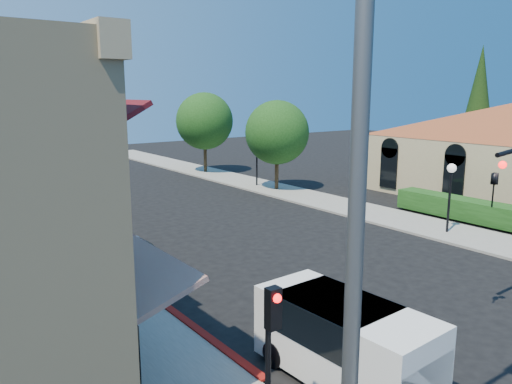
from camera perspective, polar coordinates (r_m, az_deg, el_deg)
sidewalk_right at (r=40.21m, az=-2.18°, el=1.38°), size 3.50×50.00×0.12m
curb_red_strip at (r=16.77m, az=-9.72°, el=-13.51°), size 0.25×10.00×0.06m
hedge at (r=30.10m, az=22.65°, el=-3.01°), size 1.40×8.00×1.10m
conifer_far at (r=47.90m, az=24.11°, el=9.59°), size 3.20×3.20×11.00m
street_tree_a at (r=35.74m, az=2.41°, el=6.81°), size 4.56×4.56×6.48m
street_tree_b at (r=43.92m, az=-5.90°, el=8.06°), size 4.94×4.94×7.02m
secondary_signal at (r=10.19m, az=1.73°, el=-16.03°), size 0.28×0.42×3.32m
cobra_streetlight at (r=6.05m, az=13.51°, el=-5.60°), size 3.60×0.25×9.31m
lamppost_left_near at (r=15.22m, az=-15.46°, el=-5.37°), size 0.44×0.44×3.57m
lamppost_left_far at (r=28.47m, az=-25.81°, el=1.57°), size 0.44×0.44×3.57m
lamppost_right_near at (r=26.36m, az=21.37°, el=1.23°), size 0.44×0.44×3.57m
lamppost_right_far at (r=37.27m, az=0.09°, el=4.75°), size 0.44×0.44×3.57m
white_van at (r=12.75m, az=10.27°, el=-16.06°), size 2.17×4.65×2.03m
parked_car_a at (r=20.19m, az=-13.21°, el=-7.25°), size 1.78×4.01×1.34m
parked_car_b at (r=21.11m, az=-14.29°, el=-6.87°), size 1.56×3.37×1.07m
parked_car_c at (r=27.49m, az=-19.91°, el=-2.86°), size 1.86×4.12×1.17m
parked_car_d at (r=34.89m, az=-22.47°, el=-0.23°), size 2.04×3.96×1.07m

